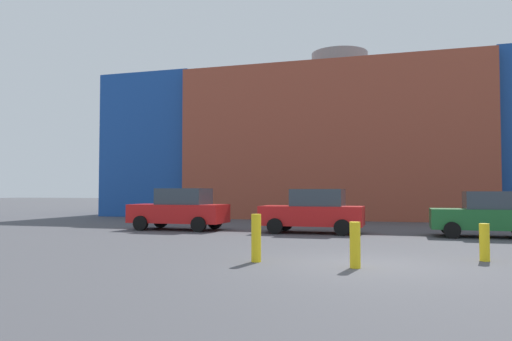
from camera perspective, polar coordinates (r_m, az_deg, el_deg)
The scene contains 8 objects.
ground_plane at distance 12.06m, azimuth 12.30°, elevation -10.56°, with size 200.00×200.00×0.00m, color #47474C.
building_backdrop at distance 35.82m, azimuth 9.69°, elevation 2.71°, with size 31.88×12.77×11.63m.
parked_car_0 at distance 22.47m, azimuth -8.75°, elevation -4.43°, with size 4.28×2.10×1.85m.
parked_car_1 at distance 20.63m, azimuth 6.65°, elevation -4.68°, with size 4.19×2.05×1.81m.
parked_car_2 at distance 20.54m, azimuth 25.17°, elevation -4.60°, with size 3.98×1.95×1.72m.
bollard_yellow_0 at distance 13.56m, azimuth 24.84°, elevation -7.52°, with size 0.24×0.24×0.92m, color yellow.
bollard_yellow_1 at distance 11.43m, azimuth 11.35°, elevation -8.42°, with size 0.24×0.24×1.03m, color yellow.
bollard_yellow_2 at distance 12.18m, azimuth 0.02°, elevation -7.78°, with size 0.24×0.24×1.16m, color yellow.
Camera 1 is at (0.91, -11.90, 1.72)m, focal length 34.70 mm.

